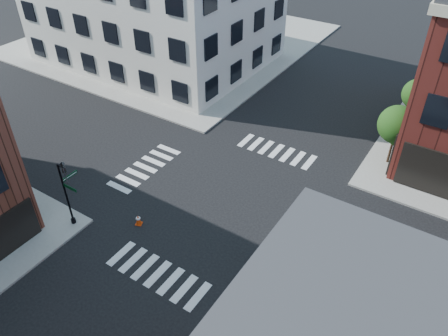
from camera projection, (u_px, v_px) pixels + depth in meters
ground at (227, 202)px, 28.45m from camera, size 120.00×120.00×0.00m
sidewalk_nw at (173, 39)px, 51.60m from camera, size 30.00×30.00×0.15m
building_nw at (154, 6)px, 44.12m from camera, size 22.00×16.00×11.00m
tree_near at (398, 127)px, 29.95m from camera, size 2.69×2.69×4.49m
tree_far at (418, 96)px, 34.15m from camera, size 2.43×2.43×4.07m
signal_pole at (67, 188)px, 25.17m from camera, size 1.29×1.24×4.60m
box_truck at (356, 287)px, 20.91m from camera, size 7.62×2.66×3.40m
traffic_cone at (138, 220)px, 26.66m from camera, size 0.50×0.50×0.72m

